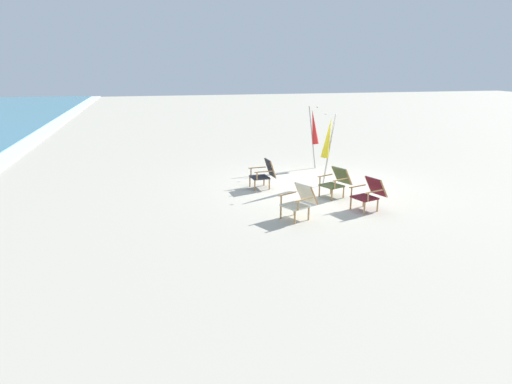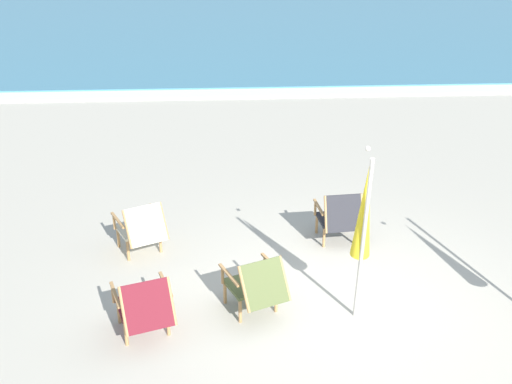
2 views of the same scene
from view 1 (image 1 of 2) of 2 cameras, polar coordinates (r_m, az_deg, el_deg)
name	(u,v)px [view 1 (image 1 of 2)]	position (r m, az deg, el deg)	size (l,w,h in m)	color
ground_plane	(318,186)	(13.40, 7.72, 0.73)	(80.00, 80.00, 0.00)	#B7AF9E
beach_chair_front_left	(336,181)	(12.36, 10.02, 1.36)	(0.82, 0.93, 0.78)	#515B33
beach_chair_front_right	(264,173)	(13.02, 1.06, 2.39)	(0.64, 0.71, 0.82)	#28282D
beach_chair_back_left	(370,193)	(11.42, 14.04, -0.07)	(0.78, 0.90, 0.78)	maroon
beach_chair_back_right	(300,200)	(10.50, 5.54, -1.04)	(0.84, 0.92, 0.79)	beige
umbrella_furled_red	(314,128)	(15.60, 7.24, 7.99)	(0.56, 0.35, 2.09)	#B7B2A8
umbrella_furled_yellow	(328,138)	(13.27, 8.99, 6.63)	(0.25, 0.42, 2.11)	#B7B2A8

